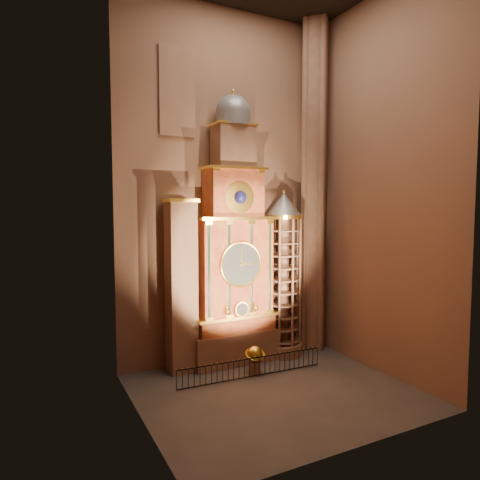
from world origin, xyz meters
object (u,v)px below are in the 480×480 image
astronomical_clock (233,256)px  portrait_tower (181,285)px  celestial_globe (255,357)px  iron_railing (252,368)px  stair_turret (283,275)px

astronomical_clock → portrait_tower: astronomical_clock is taller
portrait_tower → celestial_globe: portrait_tower is taller
celestial_globe → iron_railing: celestial_globe is taller
portrait_tower → celestial_globe: 6.01m
astronomical_clock → celestial_globe: size_ratio=10.25×
astronomical_clock → stair_turret: 3.78m
stair_turret → celestial_globe: stair_turret is taller
stair_turret → celestial_globe: (-3.25, -2.04, -4.29)m
iron_railing → portrait_tower: bearing=138.7°
astronomical_clock → stair_turret: bearing=-4.3°
stair_turret → celestial_globe: size_ratio=6.63×
astronomical_clock → celestial_globe: bearing=-83.8°
iron_railing → celestial_globe: bearing=47.4°
iron_railing → astronomical_clock: bearing=86.0°
portrait_tower → iron_railing: (3.20, -2.81, -4.55)m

